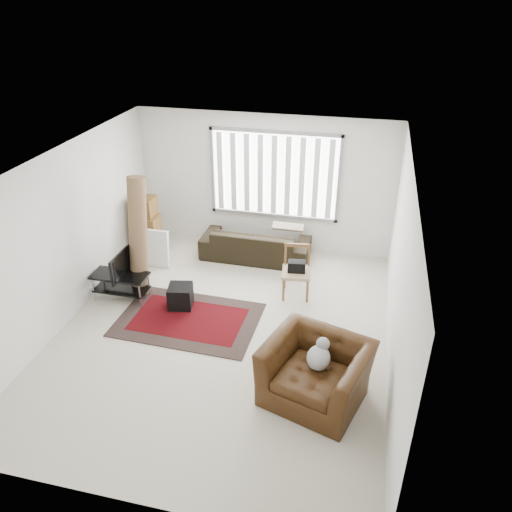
{
  "coord_description": "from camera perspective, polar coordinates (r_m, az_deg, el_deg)",
  "views": [
    {
      "loc": [
        1.93,
        -5.93,
        4.83
      ],
      "look_at": [
        0.38,
        0.67,
        1.05
      ],
      "focal_mm": 35.0,
      "sensor_mm": 36.0,
      "label": 1
    }
  ],
  "objects": [
    {
      "name": "persian_rug",
      "position": [
        8.19,
        -7.72,
        -7.2
      ],
      "size": [
        2.27,
        1.55,
        0.02
      ],
      "color": "black",
      "rests_on": "ground"
    },
    {
      "name": "white_flatpack",
      "position": [
        9.63,
        -11.55,
        0.88
      ],
      "size": [
        0.58,
        0.18,
        0.73
      ],
      "primitive_type": "cube",
      "rotation": [
        -0.12,
        0.0,
        -0.01
      ],
      "color": "silver",
      "rests_on": "ground"
    },
    {
      "name": "tv",
      "position": [
        8.59,
        -15.54,
        -0.79
      ],
      "size": [
        0.1,
        0.77,
        0.44
      ],
      "primitive_type": "imported",
      "rotation": [
        0.0,
        0.0,
        1.57
      ],
      "color": "black",
      "rests_on": "tv_stand"
    },
    {
      "name": "moving_boxes",
      "position": [
        9.93,
        -12.34,
        3.01
      ],
      "size": [
        0.5,
        0.47,
        1.22
      ],
      "color": "brown",
      "rests_on": "ground"
    },
    {
      "name": "side_chair",
      "position": [
        8.52,
        4.65,
        -1.57
      ],
      "size": [
        0.54,
        0.54,
        0.9
      ],
      "rotation": [
        0.0,
        0.0,
        0.12
      ],
      "color": "#8E7A5D",
      "rests_on": "ground"
    },
    {
      "name": "tv_stand",
      "position": [
        8.76,
        -15.24,
        -2.8
      ],
      "size": [
        0.95,
        0.43,
        0.48
      ],
      "color": "black",
      "rests_on": "ground"
    },
    {
      "name": "rolled_rug",
      "position": [
        8.63,
        -13.31,
        2.16
      ],
      "size": [
        0.32,
        0.65,
        2.06
      ],
      "primitive_type": "cylinder",
      "rotation": [
        -0.17,
        0.0,
        -0.02
      ],
      "color": "brown",
      "rests_on": "ground"
    },
    {
      "name": "sofa",
      "position": [
        9.68,
        -0.05,
        1.93
      ],
      "size": [
        2.1,
        0.93,
        0.81
      ],
      "primitive_type": "imported",
      "rotation": [
        0.0,
        0.0,
        3.13
      ],
      "color": "black",
      "rests_on": "ground"
    },
    {
      "name": "room",
      "position": [
        7.38,
        -2.89,
        4.53
      ],
      "size": [
        6.0,
        6.02,
        2.71
      ],
      "color": "beige",
      "rests_on": "ground"
    },
    {
      "name": "armchair",
      "position": [
        6.57,
        6.87,
        -12.65
      ],
      "size": [
        1.54,
        1.43,
        0.94
      ],
      "rotation": [
        0.0,
        0.0,
        -0.31
      ],
      "color": "#391F0B",
      "rests_on": "ground"
    },
    {
      "name": "subwoofer",
      "position": [
        8.41,
        -8.62,
        -4.56
      ],
      "size": [
        0.45,
        0.45,
        0.38
      ],
      "primitive_type": "cube",
      "rotation": [
        0.0,
        0.0,
        0.2
      ],
      "color": "black",
      "rests_on": "persian_rug"
    }
  ]
}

